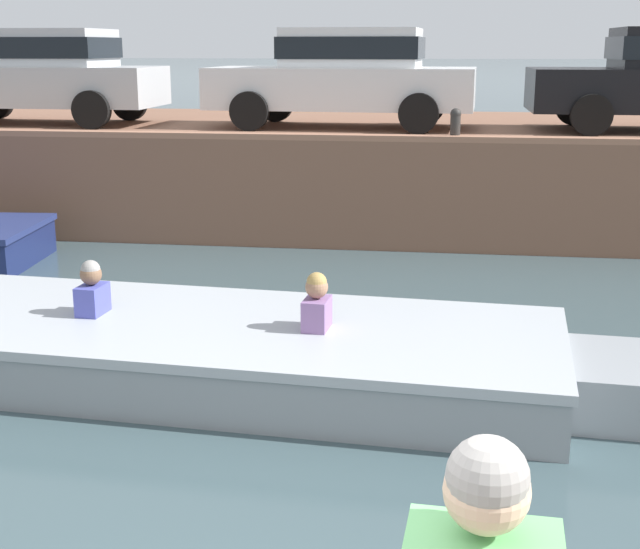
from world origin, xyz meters
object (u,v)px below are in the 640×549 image
(motorboat_passing, at_px, (250,352))
(car_left_inner_white, at_px, (346,73))
(mooring_bollard_mid, at_px, (455,123))
(car_leftmost_silver, at_px, (42,72))

(motorboat_passing, height_order, car_left_inner_white, car_left_inner_white)
(car_left_inner_white, distance_m, mooring_bollard_mid, 2.63)
(motorboat_passing, distance_m, car_left_inner_white, 7.61)
(mooring_bollard_mid, bearing_deg, motorboat_passing, -107.65)
(car_left_inner_white, bearing_deg, motorboat_passing, -89.99)
(motorboat_passing, distance_m, mooring_bollard_mid, 5.89)
(motorboat_passing, bearing_deg, car_left_inner_white, 90.01)
(car_left_inner_white, relative_size, mooring_bollard_mid, 9.56)
(car_leftmost_silver, bearing_deg, mooring_bollard_mid, -15.48)
(car_left_inner_white, bearing_deg, car_leftmost_silver, 179.97)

